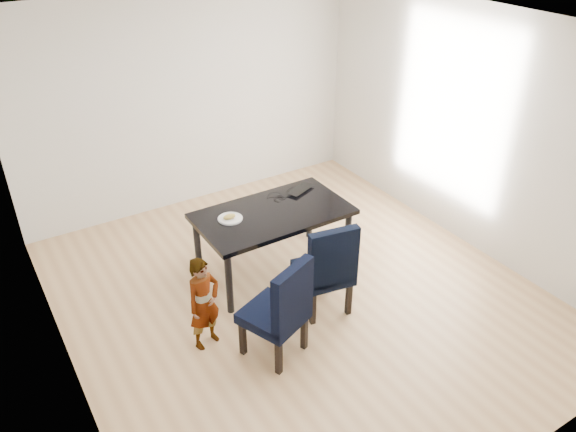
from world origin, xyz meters
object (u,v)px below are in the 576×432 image
chair_left (273,307)px  laptop (297,188)px  plate (230,219)px  dining_table (273,242)px  child (204,303)px  chair_right (323,265)px

chair_left → laptop: (1.11, 1.35, 0.26)m
plate → dining_table: bearing=-12.8°
dining_table → plate: (-0.45, 0.10, 0.38)m
dining_table → chair_left: (-0.63, -1.07, 0.13)m
child → plate: size_ratio=3.67×
laptop → dining_table: bearing=8.7°
laptop → chair_right: bearing=48.7°
child → plate: bearing=33.1°
chair_right → child: chair_right is taller
chair_left → chair_right: size_ratio=1.00×
dining_table → laptop: (0.48, 0.28, 0.39)m
child → plate: (0.66, 0.75, 0.29)m
dining_table → child: child is taller
dining_table → chair_right: bearing=-82.4°
chair_right → laptop: size_ratio=2.89×
plate → chair_left: bearing=-99.1°
child → chair_left: bearing=-56.9°
dining_table → laptop: 0.68m
chair_right → laptop: (0.38, 1.06, 0.25)m
chair_left → chair_right: bearing=-0.4°
chair_left → plate: 1.21m
chair_right → plate: 1.07m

